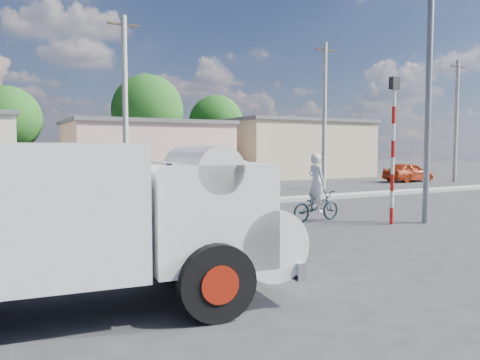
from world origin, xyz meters
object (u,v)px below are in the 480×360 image
car_cream (236,174)px  car_red (408,172)px  truck (93,219)px  bicycle (316,206)px  traffic_pole (393,137)px  streetlight (426,57)px  cyclist (316,192)px

car_cream → car_red: car_cream is taller
truck → bicycle: 9.20m
traffic_pole → streetlight: 2.56m
truck → streetlight: bearing=23.1°
truck → traffic_pole: (9.33, 3.40, 1.29)m
bicycle → car_red: car_red is taller
truck → traffic_pole: size_ratio=1.35×
truck → cyclist: size_ratio=3.24×
cyclist → traffic_pole: (1.62, -1.55, 1.69)m
car_red → cyclist: bearing=120.2°
cyclist → car_red: size_ratio=0.47×
bicycle → cyclist: bearing=85.9°
streetlight → car_red: bearing=43.0°
car_red → streetlight: bearing=129.6°
car_red → traffic_pole: (-14.25, -12.11, 1.94)m
cyclist → traffic_pole: 2.81m
bicycle → traffic_pole: (1.62, -1.55, 2.12)m
cyclist → streetlight: streetlight is taller
bicycle → truck: bearing=118.6°
car_red → traffic_pole: traffic_pole is taller
streetlight → truck: bearing=-163.2°
cyclist → traffic_pole: traffic_pole is taller
traffic_pole → truck: bearing=-160.0°
cyclist → car_cream: (3.82, 12.48, -0.14)m
truck → car_red: truck is taller
traffic_pole → bicycle: bearing=136.3°
bicycle → car_cream: car_cream is taller
truck → car_cream: (11.53, 17.43, -0.54)m
cyclist → traffic_pole: size_ratio=0.42×
car_red → truck: bearing=119.9°
car_cream → car_red: (12.06, -1.92, -0.12)m
cyclist → car_red: cyclist is taller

